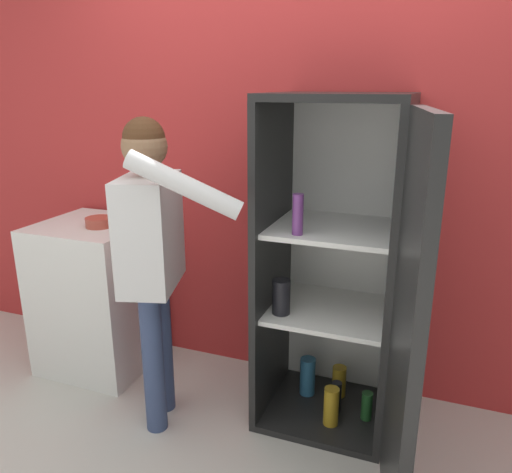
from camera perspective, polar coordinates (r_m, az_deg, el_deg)
wall_back at (r=2.79m, az=4.39°, el=8.25°), size 7.00×0.06×2.55m
refrigerator at (r=2.40m, az=10.34°, el=-4.91°), size 0.80×1.25×1.66m
person at (r=2.42m, az=-11.78°, el=-0.38°), size 0.70×0.53×1.56m
counter at (r=3.23m, az=-17.52°, el=-6.40°), size 0.62×0.60×0.91m
bowl at (r=2.99m, az=-17.50°, el=1.58°), size 0.15×0.15×0.05m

